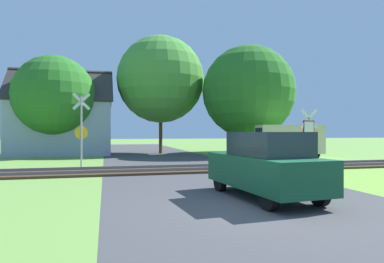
{
  "coord_description": "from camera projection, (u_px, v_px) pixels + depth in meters",
  "views": [
    {
      "loc": [
        -3.63,
        -7.42,
        1.78
      ],
      "look_at": [
        0.5,
        8.84,
        1.8
      ],
      "focal_mm": 32.0,
      "sensor_mm": 36.0,
      "label": 1
    }
  ],
  "objects": [
    {
      "name": "ground_plane",
      "position": [
        263.0,
        207.0,
        8.08
      ],
      "size": [
        160.0,
        160.0,
        0.0
      ],
      "primitive_type": "plane",
      "color": "#6B9942"
    },
    {
      "name": "road_asphalt",
      "position": [
        233.0,
        192.0,
        10.02
      ],
      "size": [
        7.47,
        80.0,
        0.01
      ],
      "primitive_type": "cube",
      "color": "#424244",
      "rests_on": "ground"
    },
    {
      "name": "rail_track",
      "position": [
        187.0,
        169.0,
        15.67
      ],
      "size": [
        60.0,
        2.6,
        0.22
      ],
      "color": "#422D1E",
      "rests_on": "ground"
    },
    {
      "name": "stop_sign_near",
      "position": [
        308.0,
        134.0,
        14.72
      ],
      "size": [
        0.87,
        0.19,
        2.79
      ],
      "rotation": [
        0.0,
        0.0,
        3.28
      ],
      "color": "#9E9EA5",
      "rests_on": "ground"
    },
    {
      "name": "crossing_sign_far",
      "position": [
        81.0,
        127.0,
        17.12
      ],
      "size": [
        0.88,
        0.14,
        3.75
      ],
      "rotation": [
        0.0,
        0.0,
        0.05
      ],
      "color": "#9E9EA5",
      "rests_on": "ground"
    },
    {
      "name": "house",
      "position": [
        62.0,
        126.0,
        26.71
      ],
      "size": [
        7.72,
        5.7,
        6.66
      ],
      "rotation": [
        0.0,
        0.0,
        0.01
      ],
      "color": "#99A3B7",
      "rests_on": "ground"
    },
    {
      "name": "tree_left",
      "position": [
        54.0,
        96.0,
        24.78
      ],
      "size": [
        5.83,
        5.83,
        7.33
      ],
      "color": "#513823",
      "rests_on": "ground"
    },
    {
      "name": "tree_far",
      "position": [
        263.0,
        95.0,
        30.77
      ],
      "size": [
        5.7,
        5.7,
        7.94
      ],
      "color": "#513823",
      "rests_on": "ground"
    },
    {
      "name": "tree_center",
      "position": [
        161.0,
        80.0,
        28.3
      ],
      "size": [
        7.18,
        7.18,
        9.72
      ],
      "color": "#513823",
      "rests_on": "ground"
    },
    {
      "name": "tree_right",
      "position": [
        248.0,
        92.0,
        26.66
      ],
      "size": [
        7.19,
        7.19,
        8.53
      ],
      "color": "#513823",
      "rests_on": "ground"
    },
    {
      "name": "mail_truck",
      "position": [
        287.0,
        140.0,
        22.96
      ],
      "size": [
        5.13,
        2.6,
        2.24
      ],
      "rotation": [
        0.0,
        0.0,
        1.41
      ],
      "color": "beige",
      "rests_on": "ground"
    },
    {
      "name": "parked_car",
      "position": [
        265.0,
        165.0,
        9.18
      ],
      "size": [
        1.98,
        4.13,
        1.78
      ],
      "rotation": [
        0.0,
        0.0,
        0.09
      ],
      "color": "#144C2D",
      "rests_on": "ground"
    }
  ]
}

